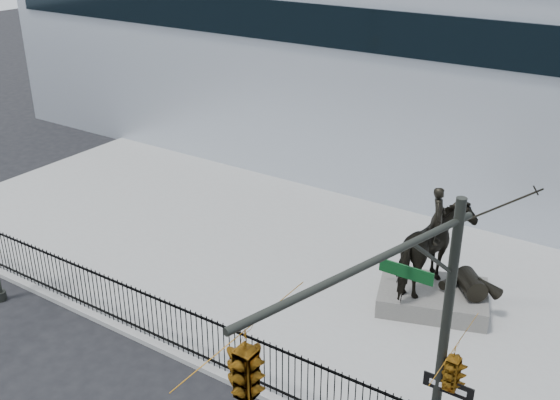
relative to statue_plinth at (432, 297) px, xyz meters
The scene contains 7 objects.
ground 8.41m from the statue_plinth, 121.64° to the right, with size 120.00×120.00×0.00m, color black.
plaza 4.42m from the statue_plinth, behind, with size 30.00×12.00×0.15m, color gray.
building 14.18m from the statue_plinth, 108.91° to the left, with size 44.00×14.00×9.00m, color silver.
picket_fence 7.37m from the statue_plinth, 126.75° to the right, with size 22.10×0.10×1.50m.
statue_plinth is the anchor object (origin of this frame).
equestrian_statue 1.55m from the statue_plinth, 18.95° to the left, with size 3.89×3.09×3.47m.
traffic_signal_right 10.36m from the statue_plinth, 77.30° to the right, with size 2.17×6.86×7.00m.
Camera 1 is at (9.88, -9.38, 11.31)m, focal length 42.00 mm.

